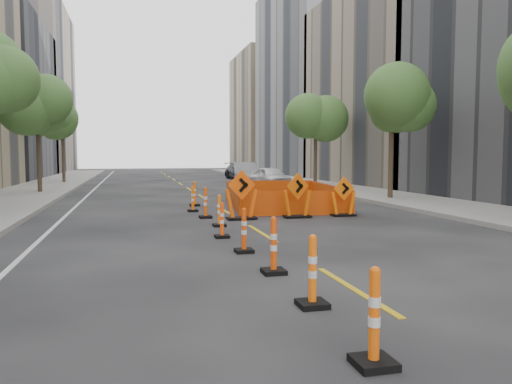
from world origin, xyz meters
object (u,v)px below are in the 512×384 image
object	(u,v)px
channelizer_1	(313,271)
channelizer_6	(205,203)
channelizer_2	(274,245)
channelizer_4	(222,220)
channelizer_8	(195,194)
parked_car_mid	(246,172)
parked_car_far	(241,171)
parked_car_near	(270,177)
channelizer_7	(193,199)
chevron_sign_right	(343,196)
channelizer_5	(219,210)
channelizer_0	(374,317)
chevron_sign_left	(241,195)
channelizer_3	(244,230)
chevron_sign_center	(297,195)

from	to	relation	value
channelizer_1	channelizer_6	bearing A→B (deg)	90.37
channelizer_2	channelizer_4	distance (m)	4.13
channelizer_8	parked_car_mid	bearing A→B (deg)	70.01
channelizer_2	channelizer_4	bearing A→B (deg)	93.21
channelizer_2	parked_car_far	bearing A→B (deg)	78.72
channelizer_1	parked_car_near	size ratio (longest dim) A/B	0.26
channelizer_2	channelizer_6	xyz separation A→B (m)	(-0.08, 8.25, 0.01)
channelizer_7	parked_car_near	xyz separation A→B (m)	(6.78, 13.24, 0.19)
parked_car_far	chevron_sign_right	bearing A→B (deg)	-98.17
channelizer_4	channelizer_5	world-z (taller)	channelizer_5
channelizer_0	channelizer_4	distance (m)	8.25
channelizer_8	channelizer_6	bearing A→B (deg)	-91.96
channelizer_6	parked_car_near	distance (m)	16.66
channelizer_1	chevron_sign_left	world-z (taller)	chevron_sign_left
channelizer_7	chevron_sign_right	xyz separation A→B (m)	(5.04, -2.66, 0.21)
channelizer_0	channelizer_8	distance (m)	16.50
channelizer_3	channelizer_6	bearing A→B (deg)	89.80
chevron_sign_center	chevron_sign_right	xyz separation A→B (m)	(1.73, 0.03, -0.08)
chevron_sign_right	parked_car_mid	world-z (taller)	parked_car_mid
channelizer_1	parked_car_far	world-z (taller)	parked_car_far
channelizer_1	parked_car_far	distance (m)	36.82
channelizer_0	channelizer_4	size ratio (longest dim) A/B	1.12
channelizer_6	channelizer_7	xyz separation A→B (m)	(-0.19, 2.06, -0.05)
channelizer_2	channelizer_7	world-z (taller)	channelizer_2
channelizer_0	channelizer_1	distance (m)	2.06
channelizer_0	chevron_sign_right	distance (m)	12.75
chevron_sign_right	parked_car_far	distance (m)	26.55
channelizer_3	channelizer_6	size ratio (longest dim) A/B	0.94
channelizer_2	parked_car_near	distance (m)	24.43
channelizer_5	chevron_sign_left	xyz separation A→B (m)	(1.00, 1.41, 0.34)
channelizer_6	parked_car_near	world-z (taller)	parked_car_near
channelizer_2	channelizer_7	size ratio (longest dim) A/B	1.08
channelizer_1	channelizer_4	size ratio (longest dim) A/B	1.12
channelizer_7	channelizer_1	bearing A→B (deg)	-88.81
channelizer_1	parked_car_mid	distance (m)	31.21
channelizer_0	parked_car_mid	distance (m)	33.26
channelizer_5	channelizer_6	bearing A→B (deg)	93.59
channelizer_4	chevron_sign_center	xyz separation A→B (m)	(3.27, 3.49, 0.31)
channelizer_0	channelizer_6	world-z (taller)	channelizer_6
channelizer_1	channelizer_4	distance (m)	6.19
channelizer_1	channelizer_5	size ratio (longest dim) A/B	1.08
channelizer_3	chevron_sign_center	xyz separation A→B (m)	(3.13, 5.56, 0.28)
channelizer_7	channelizer_8	size ratio (longest dim) A/B	0.93
channelizer_6	chevron_sign_right	distance (m)	4.89
channelizer_8	chevron_sign_left	bearing A→B (deg)	-78.32
channelizer_6	parked_car_mid	bearing A→B (deg)	73.47
channelizer_1	channelizer_3	xyz separation A→B (m)	(-0.09, 4.13, -0.02)
channelizer_4	channelizer_5	bearing A→B (deg)	82.18
parked_car_mid	channelizer_2	bearing A→B (deg)	-91.37
chevron_sign_center	channelizer_4	bearing A→B (deg)	-154.41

